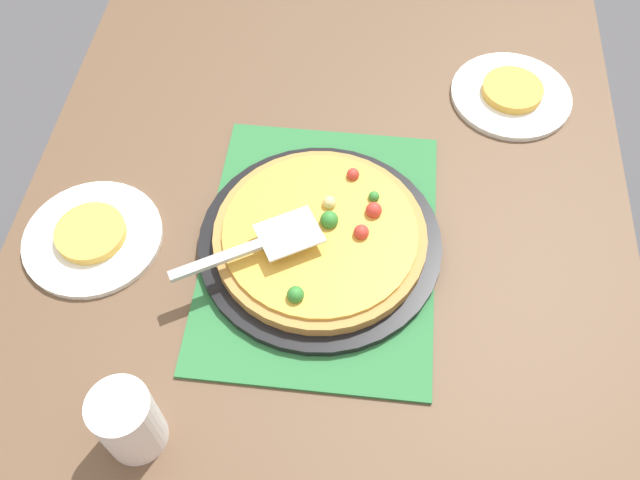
# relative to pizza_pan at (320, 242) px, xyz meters

# --- Properties ---
(ground_plane) EXTENTS (8.00, 8.00, 0.00)m
(ground_plane) POSITION_rel_pizza_pan_xyz_m (0.00, 0.00, -0.76)
(ground_plane) COLOR #4C4C51
(dining_table) EXTENTS (1.40, 1.00, 0.75)m
(dining_table) POSITION_rel_pizza_pan_xyz_m (0.00, 0.00, -0.12)
(dining_table) COLOR brown
(dining_table) RESTS_ON ground_plane
(placemat) EXTENTS (0.48, 0.36, 0.01)m
(placemat) POSITION_rel_pizza_pan_xyz_m (0.00, 0.00, -0.01)
(placemat) COLOR #2D753D
(placemat) RESTS_ON dining_table
(pizza_pan) EXTENTS (0.38, 0.38, 0.01)m
(pizza_pan) POSITION_rel_pizza_pan_xyz_m (0.00, 0.00, 0.00)
(pizza_pan) COLOR black
(pizza_pan) RESTS_ON placemat
(pizza) EXTENTS (0.33, 0.33, 0.05)m
(pizza) POSITION_rel_pizza_pan_xyz_m (0.00, -0.00, 0.02)
(pizza) COLOR #B78442
(pizza) RESTS_ON pizza_pan
(plate_near_left) EXTENTS (0.22, 0.22, 0.01)m
(plate_near_left) POSITION_rel_pizza_pan_xyz_m (0.37, -0.31, -0.01)
(plate_near_left) COLOR white
(plate_near_left) RESTS_ON dining_table
(plate_far_right) EXTENTS (0.22, 0.22, 0.01)m
(plate_far_right) POSITION_rel_pizza_pan_xyz_m (-0.02, 0.36, -0.01)
(plate_far_right) COLOR white
(plate_far_right) RESTS_ON dining_table
(served_slice_left) EXTENTS (0.11, 0.11, 0.02)m
(served_slice_left) POSITION_rel_pizza_pan_xyz_m (0.37, -0.31, 0.01)
(served_slice_left) COLOR gold
(served_slice_left) RESTS_ON plate_near_left
(served_slice_right) EXTENTS (0.11, 0.11, 0.02)m
(served_slice_right) POSITION_rel_pizza_pan_xyz_m (-0.02, 0.36, 0.01)
(served_slice_right) COLOR #EAB747
(served_slice_right) RESTS_ON plate_far_right
(cup_near) EXTENTS (0.08, 0.08, 0.12)m
(cup_near) POSITION_rel_pizza_pan_xyz_m (-0.33, 0.21, 0.05)
(cup_near) COLOR white
(cup_near) RESTS_ON dining_table
(pizza_server) EXTENTS (0.15, 0.22, 0.01)m
(pizza_server) POSITION_rel_pizza_pan_xyz_m (-0.05, 0.08, 0.06)
(pizza_server) COLOR silver
(pizza_server) RESTS_ON pizza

